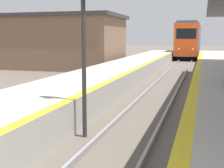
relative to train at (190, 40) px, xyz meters
The scene contains 3 objects.
train is the anchor object (origin of this frame).
signal_near 37.43m from the train, 91.82° to the right, with size 0.36×0.31×4.65m.
station_building 22.27m from the train, 119.95° to the right, with size 12.25×7.21×4.71m.
Camera 1 is at (1.91, -1.59, 2.78)m, focal length 50.00 mm.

